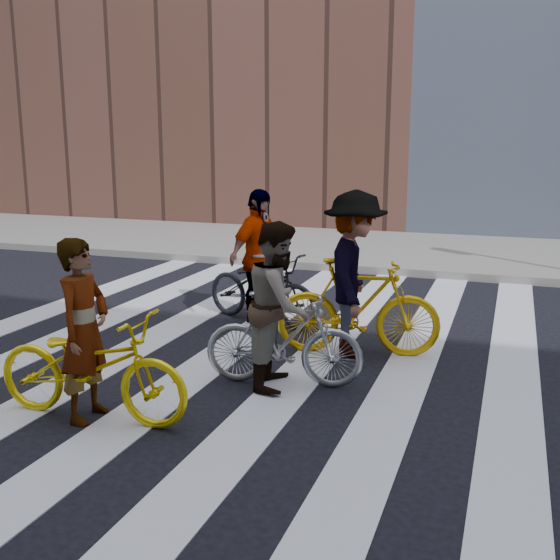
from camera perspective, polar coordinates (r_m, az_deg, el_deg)
The scene contains 11 objects.
ground at distance 7.98m, azimuth -0.62°, elevation -6.32°, with size 100.00×100.00×0.00m, color black.
sidewalk_far at distance 15.03m, azimuth 9.37°, elevation 2.61°, with size 100.00×5.00×0.15m, color gray.
zebra_crosswalk at distance 7.98m, azimuth -0.62°, elevation -6.28°, with size 8.25×10.00×0.01m.
bike_yellow_left at distance 6.25m, azimuth -16.13°, elevation -7.22°, with size 0.67×1.94×1.02m, color yellow.
bike_silver_mid at distance 6.81m, azimuth 0.31°, elevation -5.19°, with size 0.47×1.66×1.00m, color #A4A8AE.
bike_yellow_right at distance 7.80m, azimuth 6.76°, elevation -2.38°, with size 0.55×1.94×1.17m, color #F3B50D.
bike_dark_rear at distance 9.15m, azimuth -1.61°, elevation -0.68°, with size 0.66×1.89×0.99m, color black.
rider_left at distance 6.18m, azimuth -16.69°, elevation -4.22°, with size 0.61×0.40×1.69m, color slate.
rider_mid at distance 6.73m, azimuth -0.09°, elevation -2.18°, with size 0.84×0.65×1.73m, color slate.
rider_right at distance 7.72m, azimuth 6.48°, elevation 0.51°, with size 1.27×0.73×1.96m, color slate.
rider_rear at distance 9.08m, azimuth -1.92°, elevation 2.04°, with size 1.10×0.46×1.87m, color slate.
Camera 1 is at (2.63, -7.10, 2.53)m, focal length 42.00 mm.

